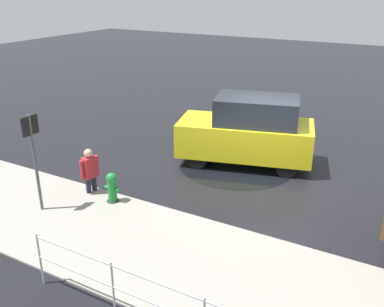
{
  "coord_description": "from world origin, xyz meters",
  "views": [
    {
      "loc": [
        -3.36,
        10.25,
        5.13
      ],
      "look_at": [
        1.73,
        1.12,
        0.9
      ],
      "focal_mm": 40.0,
      "sensor_mm": 36.0,
      "label": 1
    }
  ],
  "objects_px": {
    "fire_hydrant": "(112,188)",
    "sign_post": "(33,149)",
    "moving_hatchback": "(248,131)",
    "pedestrian": "(90,169)"
  },
  "relations": [
    {
      "from": "fire_hydrant",
      "to": "sign_post",
      "type": "bearing_deg",
      "value": 42.94
    },
    {
      "from": "moving_hatchback",
      "to": "fire_hydrant",
      "type": "height_order",
      "value": "moving_hatchback"
    },
    {
      "from": "fire_hydrant",
      "to": "sign_post",
      "type": "xyz_separation_m",
      "value": [
        1.23,
        1.15,
        1.18
      ]
    },
    {
      "from": "fire_hydrant",
      "to": "moving_hatchback",
      "type": "bearing_deg",
      "value": -116.29
    },
    {
      "from": "moving_hatchback",
      "to": "sign_post",
      "type": "xyz_separation_m",
      "value": [
        3.18,
        5.09,
        0.55
      ]
    },
    {
      "from": "fire_hydrant",
      "to": "sign_post",
      "type": "distance_m",
      "value": 2.05
    },
    {
      "from": "moving_hatchback",
      "to": "sign_post",
      "type": "distance_m",
      "value": 6.03
    },
    {
      "from": "fire_hydrant",
      "to": "sign_post",
      "type": "height_order",
      "value": "sign_post"
    },
    {
      "from": "moving_hatchback",
      "to": "sign_post",
      "type": "height_order",
      "value": "sign_post"
    },
    {
      "from": "moving_hatchback",
      "to": "pedestrian",
      "type": "relative_size",
      "value": 3.45
    }
  ]
}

